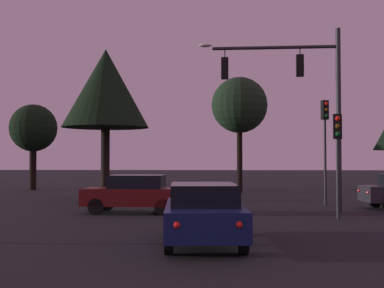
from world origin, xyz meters
TOP-DOWN VIEW (x-y plane):
  - ground_plane at (0.00, 24.50)m, footprint 168.00×168.00m
  - traffic_signal_mast_arm at (3.96, 16.10)m, footprint 5.81×0.51m
  - traffic_light_corner_left at (4.89, 13.66)m, footprint 0.33×0.37m
  - traffic_light_corner_right at (5.56, 19.06)m, footprint 0.36×0.39m
  - car_nearside_lane at (0.19, 7.83)m, footprint 2.18×4.78m
  - car_crossing_left at (-2.76, 15.41)m, footprint 4.05×2.00m
  - tree_behind_sign at (2.04, 29.01)m, footprint 3.69×3.69m
  - tree_center_horizon at (-5.34, 21.90)m, footprint 4.59×4.59m
  - tree_right_cluster at (-12.59, 31.35)m, footprint 3.39×3.39m

SIDE VIEW (x-z plane):
  - ground_plane at x=0.00m, z-range 0.00..0.00m
  - car_crossing_left at x=-2.76m, z-range 0.03..1.55m
  - car_nearside_lane at x=0.19m, z-range 0.04..1.56m
  - traffic_light_corner_left at x=4.89m, z-range 0.81..4.59m
  - traffic_light_corner_right at x=5.56m, z-range 0.99..5.89m
  - tree_right_cluster at x=-12.59m, z-range 1.32..7.44m
  - traffic_signal_mast_arm at x=3.96m, z-range 1.27..8.77m
  - tree_behind_sign at x=2.04m, z-range 1.91..9.52m
  - tree_center_horizon at x=-5.34m, z-range 1.88..9.90m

